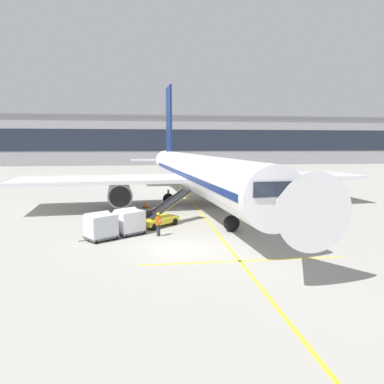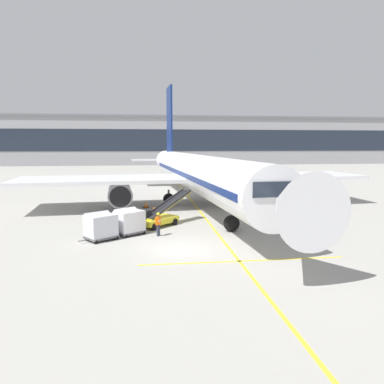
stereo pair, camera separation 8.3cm
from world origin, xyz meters
name	(u,v)px [view 2 (the right image)]	position (x,y,z in m)	size (l,w,h in m)	color
ground_plane	(179,249)	(0.00, 0.00, 0.00)	(600.00, 600.00, 0.00)	#9E9B93
parked_airplane	(196,173)	(3.40, 16.37, 3.54)	(37.98, 48.08, 15.73)	white
belt_loader	(160,216)	(-0.92, 6.81, 0.83)	(4.79, 4.64, 2.73)	gold
baggage_cart_lead	(129,221)	(-3.32, 4.24, 1.00)	(2.66, 2.48, 1.91)	#515156
baggage_cart_second	(101,226)	(-5.22, 2.97, 1.00)	(2.66, 2.48, 1.91)	#515156
ground_crew_by_loader	(131,218)	(-3.18, 5.37, 1.00)	(0.57, 0.26, 1.74)	#333847
ground_crew_by_carts	(158,223)	(-1.18, 3.47, 1.00)	(0.42, 0.47, 1.74)	#333847
safety_cone_engine_keepout	(146,204)	(-2.12, 15.44, 0.35)	(0.63, 0.63, 0.71)	black
safety_cone_wingtip	(135,212)	(-3.12, 11.38, 0.32)	(0.57, 0.57, 0.65)	black
safety_cone_nose_mark	(153,210)	(-1.39, 11.65, 0.38)	(0.69, 0.69, 0.78)	black
apron_guidance_line_lead_in	(196,206)	(3.25, 15.48, 0.00)	(0.20, 110.00, 0.01)	yellow
apron_guidance_line_stop_bar	(243,261)	(3.47, -2.80, 0.00)	(12.00, 0.20, 0.01)	yellow
terminal_building	(195,141)	(14.35, 100.20, 7.91)	(137.36, 15.40, 15.93)	#939399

